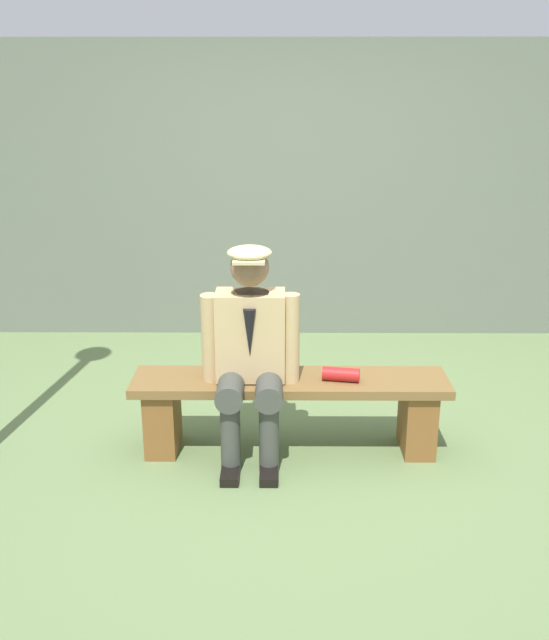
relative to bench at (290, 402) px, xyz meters
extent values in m
plane|color=#637A4A|center=(0.00, 0.00, -0.30)|extent=(30.00, 30.00, 0.00)
cube|color=brown|center=(0.00, 0.00, 0.13)|extent=(1.81, 0.38, 0.05)
cube|color=brown|center=(-0.74, 0.00, -0.10)|extent=(0.18, 0.32, 0.40)
cube|color=brown|center=(0.74, 0.00, -0.10)|extent=(0.18, 0.32, 0.40)
cube|color=tan|center=(0.22, 0.00, 0.41)|extent=(0.38, 0.22, 0.50)
cylinder|color=#1E2338|center=(0.22, 0.00, 0.63)|extent=(0.21, 0.21, 0.06)
cone|color=black|center=(0.22, 0.12, 0.46)|extent=(0.07, 0.07, 0.28)
sphere|color=#8C664C|center=(0.22, 0.02, 0.81)|extent=(0.21, 0.21, 0.21)
ellipsoid|color=#BFB383|center=(0.22, 0.02, 0.89)|extent=(0.24, 0.24, 0.07)
cube|color=#BFB383|center=(0.22, 0.12, 0.86)|extent=(0.17, 0.10, 0.02)
cylinder|color=#40423C|center=(0.12, 0.13, 0.16)|extent=(0.15, 0.42, 0.15)
cylinder|color=#40423C|center=(0.12, 0.26, -0.07)|extent=(0.11, 0.11, 0.46)
cube|color=black|center=(0.12, 0.32, -0.27)|extent=(0.10, 0.24, 0.05)
cylinder|color=tan|center=(0.00, 0.04, 0.38)|extent=(0.11, 0.11, 0.56)
cylinder|color=#40423C|center=(0.33, 0.13, 0.16)|extent=(0.15, 0.42, 0.15)
cylinder|color=#40423C|center=(0.33, 0.26, -0.07)|extent=(0.11, 0.11, 0.46)
cube|color=black|center=(0.33, 0.32, -0.27)|extent=(0.10, 0.24, 0.05)
cylinder|color=tan|center=(0.45, 0.04, 0.38)|extent=(0.11, 0.14, 0.57)
cylinder|color=#B21E1E|center=(-0.29, 0.04, 0.19)|extent=(0.22, 0.11, 0.08)
cube|color=#626B5D|center=(0.00, -2.18, 0.90)|extent=(12.00, 0.24, 2.39)
camera|label=1|loc=(0.06, 3.74, 1.75)|focal=39.84mm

